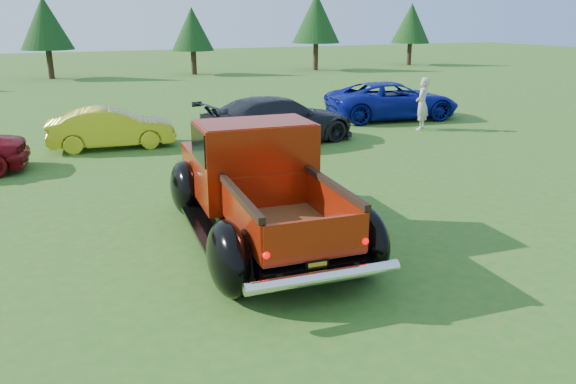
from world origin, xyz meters
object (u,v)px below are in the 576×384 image
object	(u,v)px
tree_far_east	(411,23)
show_car_blue	(393,100)
tree_mid_left	(45,23)
pickup_truck	(255,181)
show_car_grey	(278,120)
tree_mid_right	(192,29)
spectator	(422,104)
tree_east	(316,18)
show_car_yellow	(112,128)

from	to	relation	value
tree_far_east	show_car_blue	world-z (taller)	tree_far_east
show_car_blue	tree_mid_left	bearing A→B (deg)	37.18
pickup_truck	show_car_grey	bearing A→B (deg)	68.34
tree_mid_right	spectator	distance (m)	22.45
tree_mid_right	pickup_truck	world-z (taller)	tree_mid_right
tree_mid_left	tree_far_east	distance (m)	27.00
show_car_grey	show_car_blue	bearing A→B (deg)	-77.67
tree_east	show_car_yellow	xyz separation A→B (m)	(-17.07, -20.32, -3.05)
tree_east	show_car_grey	size ratio (longest dim) A/B	1.08
show_car_blue	pickup_truck	bearing A→B (deg)	143.44
tree_far_east	tree_mid_right	bearing A→B (deg)	-178.41
tree_mid_right	pickup_truck	distance (m)	29.92
tree_mid_left	show_car_yellow	size ratio (longest dim) A/B	1.36
show_car_yellow	show_car_grey	distance (m)	5.04
tree_mid_right	tree_far_east	xyz separation A→B (m)	(18.00, 0.50, 0.27)
show_car_blue	spectator	xyz separation A→B (m)	(-0.30, -2.23, 0.20)
show_car_yellow	tree_mid_left	bearing A→B (deg)	7.61
tree_mid_left	show_car_blue	xyz separation A→B (m)	(11.50, -21.02, -2.67)
tree_far_east	pickup_truck	world-z (taller)	tree_far_east
show_car_blue	spectator	world-z (taller)	spectator
tree_far_east	show_car_blue	distance (m)	25.84
pickup_truck	spectator	xyz separation A→B (m)	(8.81, 6.86, -0.08)
show_car_yellow	tree_far_east	bearing A→B (deg)	-45.54
tree_east	show_car_grey	bearing A→B (deg)	-119.36
tree_east	show_car_yellow	world-z (taller)	tree_east
tree_far_east	show_car_yellow	bearing A→B (deg)	-140.73
tree_far_east	show_car_blue	xyz separation A→B (m)	(-15.50, -20.52, -2.54)
tree_mid_right	pickup_truck	size ratio (longest dim) A/B	0.77
tree_mid_right	show_car_grey	size ratio (longest dim) A/B	0.88
tree_mid_right	show_car_yellow	size ratio (longest dim) A/B	1.20
tree_mid_left	pickup_truck	size ratio (longest dim) A/B	0.87
show_car_grey	spectator	xyz separation A→B (m)	(5.45, 0.03, 0.18)
tree_east	spectator	size ratio (longest dim) A/B	2.99
spectator	tree_far_east	bearing A→B (deg)	-166.45
show_car_yellow	spectator	distance (m)	10.38
tree_mid_left	show_car_grey	size ratio (longest dim) A/B	1.00
tree_east	tree_mid_left	bearing A→B (deg)	175.24
tree_far_east	show_car_yellow	xyz separation A→B (m)	(-26.07, -21.32, -2.64)
tree_far_east	pickup_truck	size ratio (longest dim) A/B	0.84
tree_mid_right	pickup_truck	bearing A→B (deg)	-102.79
tree_east	show_car_blue	distance (m)	20.79
tree_east	tree_far_east	xyz separation A→B (m)	(9.00, 1.00, -0.41)
show_car_blue	spectator	bearing A→B (deg)	-179.17
show_car_grey	show_car_yellow	bearing A→B (deg)	64.16
pickup_truck	spectator	size ratio (longest dim) A/B	3.17
tree_far_east	spectator	size ratio (longest dim) A/B	2.65
tree_mid_right	show_car_blue	distance (m)	20.30
tree_far_east	show_car_blue	bearing A→B (deg)	-127.06
tree_east	show_car_blue	world-z (taller)	tree_east
tree_mid_right	tree_far_east	distance (m)	18.01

